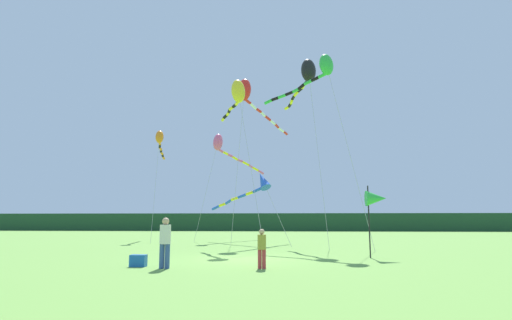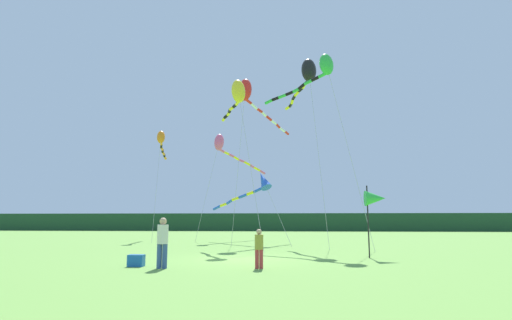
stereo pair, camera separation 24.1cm
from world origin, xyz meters
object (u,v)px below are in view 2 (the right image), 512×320
Objects in this scene: banner_flag_pole at (375,199)px; kite_rainbow at (225,147)px; person_adult at (163,240)px; kite_black at (308,73)px; person_child at (259,246)px; kite_green at (321,69)px; kite_yellow at (237,94)px; kite_red at (249,95)px; kite_blue at (256,185)px; kite_orange at (161,141)px; cooler_box at (136,261)px.

banner_flag_pole is 18.06m from kite_rainbow.
kite_black reaches higher than person_adult.
kite_green is (3.02, 9.69, 10.04)m from person_child.
kite_red is at bearing 86.74° from kite_yellow.
kite_black reaches higher than kite_rainbow.
kite_blue is 0.68× the size of kite_orange.
kite_green is 1.27× the size of kite_orange.
kite_green is 1.87× the size of kite_blue.
kite_yellow is at bearing 174.20° from kite_green.
banner_flag_pole is 11.54m from kite_yellow.
kite_rainbow is at bearing 0.39° from kite_orange.
kite_rainbow reaches higher than banner_flag_pole.
kite_black reaches higher than kite_yellow.
kite_yellow is at bearing -102.53° from kite_blue.
kite_red is (2.51, 14.54, 10.68)m from cooler_box.
kite_red is at bearing 80.20° from cooler_box.
kite_orange reaches higher than person_child.
kite_black is at bearing 109.11° from kite_green.
kite_orange is at bearing 150.71° from kite_blue.
kite_black is (4.23, -2.95, 0.45)m from kite_red.
kite_blue is at bearing -57.69° from kite_rainbow.
kite_blue is 10.75m from kite_orange.
kite_green is at bearing -45.64° from kite_red.
kite_yellow is at bearing 102.15° from person_child.
kite_blue is at bearing 77.47° from kite_yellow.
kite_green reaches higher than kite_blue.
kite_yellow reaches higher than kite_orange.
banner_flag_pole is (9.30, 4.07, 2.37)m from cooler_box.
kite_blue is (2.01, 14.33, 3.09)m from person_adult.
kite_blue is at bearing -29.29° from kite_orange.
banner_flag_pole is at bearing -57.02° from kite_red.
person_child is at bearing 4.28° from person_adult.
kite_green is 0.95× the size of kite_black.
person_adult is 0.16× the size of kite_yellow.
kite_orange is 0.88× the size of kite_yellow.
kite_blue reaches higher than person_child.
kite_green is at bearing -51.17° from kite_rainbow.
kite_red reaches higher than kite_blue.
cooler_box is 17.43m from kite_black.
kite_rainbow is (-4.42, 18.94, 6.95)m from person_child.
kite_black is (5.63, 12.07, 10.37)m from person_adult.
kite_blue is 8.44m from kite_black.
person_adult is 16.88m from kite_black.
kite_green is at bearing 72.67° from person_child.
kite_blue is at bearing -49.24° from kite_red.
kite_green is 1.11× the size of kite_yellow.
kite_blue is 6.75m from kite_yellow.
cooler_box is 0.06× the size of kite_orange.
kite_yellow is at bearing -93.26° from kite_red.
person_child is 14.28m from kite_green.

